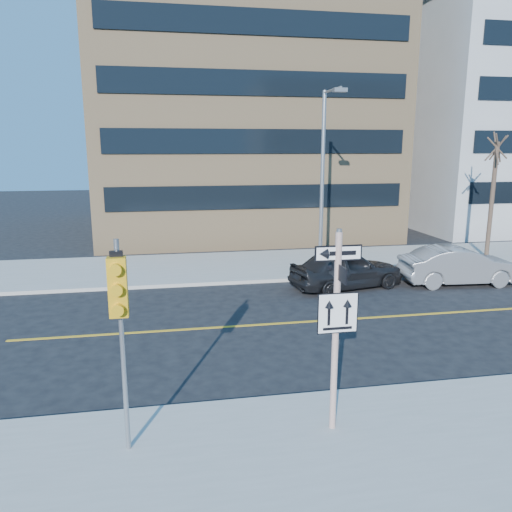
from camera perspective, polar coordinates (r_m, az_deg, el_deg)
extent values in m
plane|color=black|center=(12.93, 4.98, -13.80)|extent=(120.00, 120.00, 0.00)
cylinder|color=white|center=(9.88, 9.07, -8.78)|extent=(0.13, 0.13, 4.00)
cylinder|color=gray|center=(9.35, 9.49, 2.91)|extent=(0.10, 0.10, 0.06)
cube|color=black|center=(9.43, 9.40, 0.33)|extent=(0.92, 0.03, 0.30)
cube|color=black|center=(9.51, 9.32, -1.73)|extent=(0.03, 0.92, 0.30)
cube|color=white|center=(9.66, 9.33, -6.46)|extent=(0.80, 0.03, 0.80)
cylinder|color=gray|center=(9.41, -14.99, -10.18)|extent=(0.09, 0.09, 4.00)
cube|color=gold|center=(8.83, -15.52, -3.46)|extent=(0.32, 0.22, 1.05)
sphere|color=#8C0705|center=(8.63, -15.72, -1.43)|extent=(0.17, 0.17, 0.17)
sphere|color=black|center=(8.72, -15.59, -3.67)|extent=(0.17, 0.17, 0.17)
sphere|color=black|center=(8.82, -15.45, -5.86)|extent=(0.17, 0.17, 0.17)
imported|color=black|center=(20.76, 10.28, -1.48)|extent=(2.85, 4.99, 1.60)
imported|color=slate|center=(22.68, 22.20, -1.03)|extent=(2.05, 4.99, 1.61)
cylinder|color=gray|center=(23.35, 7.57, 8.45)|extent=(0.18, 0.18, 8.00)
cylinder|color=gray|center=(22.48, 8.69, 18.23)|extent=(0.10, 2.20, 0.10)
cube|color=gray|center=(21.53, 9.58, 18.21)|extent=(0.55, 0.30, 0.16)
cylinder|color=#392921|center=(27.80, 25.35, 5.71)|extent=(0.22, 0.22, 5.80)
cube|color=tan|center=(36.69, -2.36, 17.50)|extent=(18.00, 18.00, 18.00)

